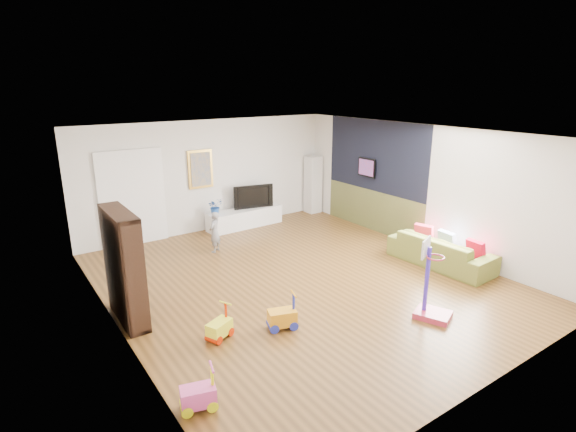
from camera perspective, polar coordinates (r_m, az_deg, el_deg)
floor at (r=8.46m, az=1.56°, el=-8.12°), size 6.50×7.50×0.00m
ceiling at (r=7.73m, az=1.72°, el=10.37°), size 6.50×7.50×0.00m
wall_back at (r=11.15m, az=-9.91°, el=5.04°), size 6.50×0.00×2.70m
wall_front at (r=5.62m, az=25.18°, el=-8.02°), size 6.50×0.00×2.70m
wall_left at (r=6.69m, az=-21.45°, el=-3.72°), size 0.00×7.50×2.70m
wall_right at (r=10.21m, az=16.52°, el=3.53°), size 0.00×7.50×2.70m
navy_accent at (r=11.01m, az=11.02°, el=7.49°), size 0.01×3.20×1.70m
olive_wainscot at (r=11.30m, az=10.64°, el=0.71°), size 0.01×3.20×1.00m
doorway at (r=10.54m, az=-19.11°, el=2.02°), size 1.45×0.06×2.10m
painting_back at (r=10.97m, az=-11.06°, el=5.86°), size 0.62×0.06×0.92m
artwork_right at (r=11.15m, az=9.96°, el=6.09°), size 0.04×0.56×0.46m
media_console at (r=11.46m, az=-5.51°, el=-0.24°), size 2.00×0.57×0.46m
tall_cabinet at (r=12.60m, az=3.19°, el=4.02°), size 0.38×0.38×1.59m
bookshelf at (r=7.23m, az=-20.11°, el=-6.09°), size 0.32×1.20×1.75m
sofa at (r=9.51m, az=18.84°, el=-4.21°), size 0.92×2.12×0.61m
basketball_hoop at (r=7.29m, az=18.32°, el=-7.72°), size 0.61×0.67×1.28m
ride_on_yellow at (r=6.66m, az=-8.75°, el=-13.25°), size 0.44×0.36×0.50m
ride_on_orange at (r=6.80m, az=-0.75°, el=-12.05°), size 0.48×0.37×0.55m
ride_on_pink at (r=5.46m, az=-11.39°, el=-20.75°), size 0.44×0.34×0.52m
child at (r=9.79m, az=-9.30°, el=-2.04°), size 0.39×0.37×0.89m
tv at (r=11.50m, az=-4.56°, el=2.58°), size 1.04×0.34×0.60m
vase_plant at (r=11.00m, az=-9.24°, el=1.23°), size 0.41×0.37×0.40m
pillow_left at (r=9.30m, az=22.73°, el=-3.95°), size 0.13×0.38×0.37m
pillow_center at (r=9.62m, az=19.56°, el=-2.94°), size 0.15×0.40×0.39m
pillow_right at (r=9.93m, az=16.87°, el=-2.07°), size 0.21×0.40×0.38m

